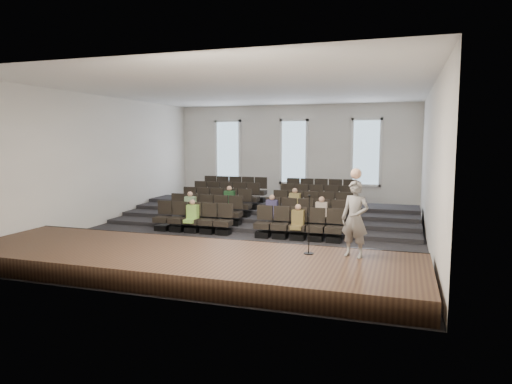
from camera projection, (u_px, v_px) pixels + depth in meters
The scene contains 14 objects.
ground at pixel (249, 233), 16.30m from camera, with size 14.00×14.00×0.00m, color black.
ceiling at pixel (248, 90), 15.73m from camera, with size 12.00×14.00×0.02m, color white.
wall_back at pixel (294, 156), 22.65m from camera, with size 12.00×0.04×5.00m, color silver.
wall_front at pixel (138, 179), 9.38m from camera, with size 12.00×0.04×5.00m, color silver.
wall_left at pixel (103, 160), 17.85m from camera, with size 0.04×14.00×5.00m, color silver.
wall_right at pixel (431, 166), 14.17m from camera, with size 0.04×14.00×5.00m, color silver.
stage at pixel (183, 262), 11.45m from camera, with size 11.80×3.60×0.50m, color #422C1C.
stage_lip at pixel (211, 246), 13.12m from camera, with size 11.80×0.06×0.52m, color black.
risers at pixel (273, 213), 19.28m from camera, with size 11.80×4.80×0.60m.
seating_rows at pixel (261, 208), 17.68m from camera, with size 6.80×4.70×1.67m.
windows at pixel (294, 152), 22.56m from camera, with size 8.44×0.10×3.24m.
audience at pixel (255, 208), 16.60m from camera, with size 5.45×2.64×1.10m.
speaker at pixel (355, 219), 10.88m from camera, with size 0.67×0.44×1.85m, color slate.
mic_stand at pixel (309, 236), 11.22m from camera, with size 0.25×0.25×1.48m.
Camera 1 is at (5.18, -15.17, 3.31)m, focal length 32.00 mm.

